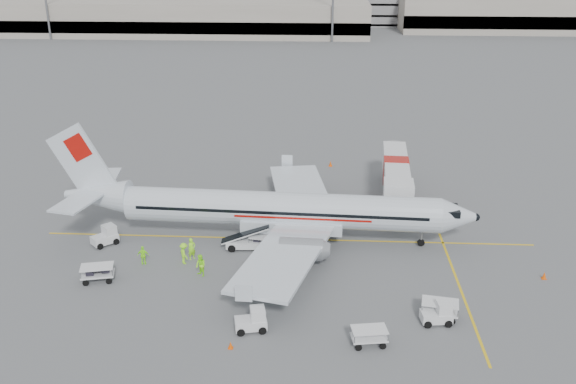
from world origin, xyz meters
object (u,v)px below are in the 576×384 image
at_px(tug_mid, 251,320).
at_px(tug_aft, 104,236).
at_px(jet_bridge, 395,179).
at_px(belt_loader, 248,234).
at_px(tug_fore, 437,313).
at_px(aircraft, 281,187).

xyz_separation_m(tug_mid, tug_aft, (-14.42, 12.59, 0.01)).
xyz_separation_m(jet_bridge, belt_loader, (-13.92, -12.15, -0.84)).
bearing_deg(belt_loader, tug_mid, -85.66).
bearing_deg(tug_fore, belt_loader, 136.63).
bearing_deg(tug_mid, tug_fore, -5.00).
distance_m(aircraft, tug_mid, 15.14).
bearing_deg(tug_aft, tug_mid, -84.39).
distance_m(jet_bridge, tug_mid, 27.66).
bearing_deg(tug_aft, aircraft, -36.31).
bearing_deg(jet_bridge, aircraft, -133.54).
distance_m(jet_bridge, belt_loader, 18.50).
distance_m(tug_fore, tug_mid, 13.09).
height_order(aircraft, tug_fore, aircraft).
relative_size(aircraft, tug_mid, 16.81).
bearing_deg(jet_bridge, tug_mid, -112.68).
xyz_separation_m(belt_loader, tug_aft, (-12.78, 0.00, -0.51)).
relative_size(belt_loader, tug_aft, 2.27).
bearing_deg(belt_loader, tug_aft, 176.94).
height_order(aircraft, tug_aft, aircraft).
xyz_separation_m(aircraft, tug_mid, (-1.19, -14.49, -4.22)).
bearing_deg(tug_mid, tug_aft, 126.75).
relative_size(aircraft, tug_aft, 16.56).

